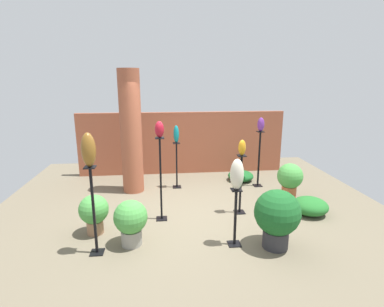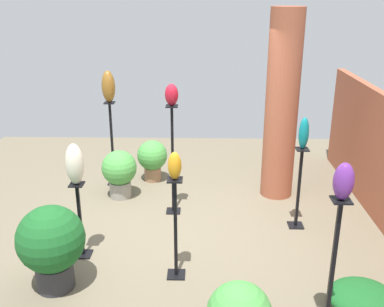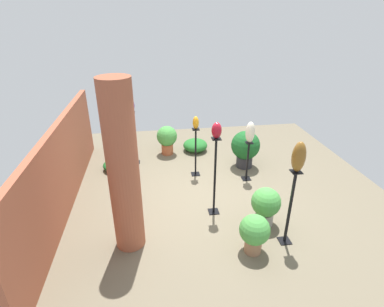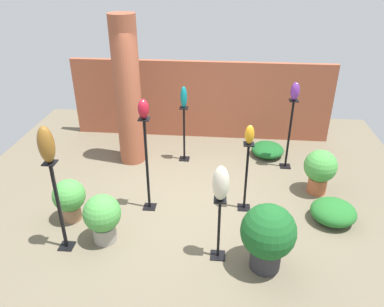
# 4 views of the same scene
# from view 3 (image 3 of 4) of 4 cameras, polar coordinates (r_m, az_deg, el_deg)

# --- Properties ---
(ground_plane) EXTENTS (8.00, 8.00, 0.00)m
(ground_plane) POSITION_cam_3_polar(r_m,az_deg,el_deg) (6.46, 1.91, -7.93)
(ground_plane) COLOR #6B604C
(brick_wall_back) EXTENTS (5.60, 0.12, 1.70)m
(brick_wall_back) POSITION_cam_3_polar(r_m,az_deg,el_deg) (6.20, -23.46, -2.68)
(brick_wall_back) COLOR #9E5138
(brick_wall_back) RESTS_ON ground
(brick_pillar) EXTENTS (0.48, 0.48, 2.79)m
(brick_pillar) POSITION_cam_3_polar(r_m,az_deg,el_deg) (4.62, -12.96, -3.16)
(brick_pillar) COLOR #9E5138
(brick_pillar) RESTS_ON ground
(pedestal_ruby) EXTENTS (0.20, 0.20, 1.56)m
(pedestal_ruby) POSITION_cam_3_polar(r_m,az_deg,el_deg) (5.59, 4.35, -5.02)
(pedestal_ruby) COLOR black
(pedestal_ruby) RESTS_ON ground
(pedestal_teal) EXTENTS (0.20, 0.20, 1.11)m
(pedestal_teal) POSITION_cam_3_polar(r_m,az_deg,el_deg) (5.95, -12.58, -6.06)
(pedestal_teal) COLOR black
(pedestal_teal) RESTS_ON ground
(pedestal_bronze) EXTENTS (0.20, 0.20, 1.36)m
(pedestal_bronze) POSITION_cam_3_polar(r_m,az_deg,el_deg) (5.18, 18.07, -10.37)
(pedestal_bronze) COLOR black
(pedestal_bronze) RESTS_ON ground
(pedestal_ivory) EXTENTS (0.20, 0.20, 0.93)m
(pedestal_ivory) POSITION_cam_3_polar(r_m,az_deg,el_deg) (6.95, 10.51, -1.77)
(pedestal_ivory) COLOR black
(pedestal_ivory) RESTS_ON ground
(pedestal_amber) EXTENTS (0.20, 0.20, 1.17)m
(pedestal_amber) POSITION_cam_3_polar(r_m,az_deg,el_deg) (6.99, 0.72, -0.15)
(pedestal_amber) COLOR black
(pedestal_amber) RESTS_ON ground
(pedestal_violet) EXTENTS (0.20, 0.20, 1.36)m
(pedestal_violet) POSITION_cam_3_polar(r_m,az_deg,el_deg) (7.66, -10.99, 2.51)
(pedestal_violet) COLOR black
(pedestal_violet) RESTS_ON ground
(art_vase_ruby) EXTENTS (0.16, 0.18, 0.29)m
(art_vase_ruby) POSITION_cam_3_polar(r_m,az_deg,el_deg) (5.16, 4.71, 4.41)
(art_vase_ruby) COLOR maroon
(art_vase_ruby) RESTS_ON pedestal_ruby
(art_vase_teal) EXTENTS (0.13, 0.13, 0.41)m
(art_vase_teal) POSITION_cam_3_polar(r_m,az_deg,el_deg) (5.58, -13.36, 1.03)
(art_vase_teal) COLOR #0F727A
(art_vase_teal) RESTS_ON pedestal_teal
(art_vase_bronze) EXTENTS (0.20, 0.21, 0.49)m
(art_vase_bronze) POSITION_cam_3_polar(r_m,az_deg,el_deg) (4.70, 19.66, -0.60)
(art_vase_bronze) COLOR brown
(art_vase_bronze) RESTS_ON pedestal_bronze
(art_vase_ivory) EXTENTS (0.21, 0.20, 0.48)m
(art_vase_ivory) POSITION_cam_3_polar(r_m,az_deg,el_deg) (6.65, 11.02, 3.99)
(art_vase_ivory) COLOR beige
(art_vase_ivory) RESTS_ON pedestal_ivory
(art_vase_amber) EXTENTS (0.14, 0.14, 0.30)m
(art_vase_amber) POSITION_cam_3_polar(r_m,az_deg,el_deg) (6.69, 0.76, 5.90)
(art_vase_amber) COLOR orange
(art_vase_amber) RESTS_ON pedestal_amber
(art_vase_violet) EXTENTS (0.16, 0.17, 0.33)m
(art_vase_violet) POSITION_cam_3_polar(r_m,az_deg,el_deg) (7.36, -11.57, 8.95)
(art_vase_violet) COLOR #6B2D8C
(art_vase_violet) RESTS_ON pedestal_violet
(potted_plant_walkway_edge) EXTENTS (0.71, 0.71, 0.94)m
(potted_plant_walkway_edge) POSITION_cam_3_polar(r_m,az_deg,el_deg) (7.47, 10.13, 1.22)
(potted_plant_walkway_edge) COLOR #2D2D33
(potted_plant_walkway_edge) RESTS_ON ground
(potted_plant_front_right) EXTENTS (0.55, 0.55, 0.79)m
(potted_plant_front_right) POSITION_cam_3_polar(r_m,az_deg,el_deg) (8.11, -4.79, 2.96)
(potted_plant_front_right) COLOR #B25B38
(potted_plant_front_right) RESTS_ON ground
(potted_plant_mid_left) EXTENTS (0.53, 0.53, 0.74)m
(potted_plant_mid_left) POSITION_cam_3_polar(r_m,az_deg,el_deg) (5.60, 13.86, -9.42)
(potted_plant_mid_left) COLOR gray
(potted_plant_mid_left) RESTS_ON ground
(potted_plant_back_center) EXTENTS (0.49, 0.49, 0.69)m
(potted_plant_back_center) POSITION_cam_3_polar(r_m,az_deg,el_deg) (5.00, 11.81, -14.39)
(potted_plant_back_center) COLOR #936B4C
(potted_plant_back_center) RESTS_ON ground
(foliage_bed_east) EXTENTS (0.65, 0.69, 0.25)m
(foliage_bed_east) POSITION_cam_3_polar(r_m,az_deg,el_deg) (7.63, -14.07, -2.09)
(foliage_bed_east) COLOR #195923
(foliage_bed_east) RESTS_ON ground
(foliage_bed_west) EXTENTS (0.69, 0.67, 0.33)m
(foliage_bed_west) POSITION_cam_3_polar(r_m,az_deg,el_deg) (8.38, 0.63, 1.59)
(foliage_bed_west) COLOR #236B28
(foliage_bed_west) RESTS_ON ground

